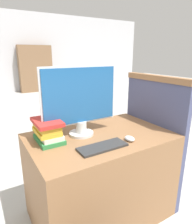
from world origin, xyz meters
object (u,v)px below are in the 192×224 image
Objects in this scene: mouse at (130,139)px; far_chair at (65,92)px; monitor at (80,100)px; book_stack at (48,131)px; keyboard at (103,147)px.

mouse is 3.34m from far_chair.
book_stack is at bearing 176.31° from monitor.
far_chair reaches higher than mouse.
book_stack is (-0.27, 0.02, -0.20)m from monitor.
monitor is 3.17m from far_chair.
book_stack is at bearing 149.06° from mouse.
keyboard is (0.02, -0.29, -0.28)m from monitor.
monitor is at bearing 130.79° from mouse.
monitor reaches higher than book_stack.
book_stack is 0.29× the size of far_chair.
mouse is at bearing -1.17° from keyboard.
far_chair is at bearing 72.06° from keyboard.
monitor is 1.77× the size of keyboard.
keyboard is 4.03× the size of mouse.
monitor is 2.22× the size of book_stack.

